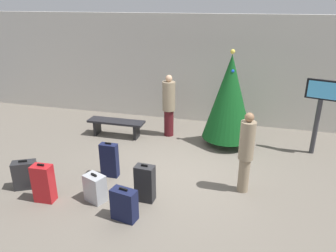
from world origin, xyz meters
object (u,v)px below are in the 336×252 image
suitcase_0 (44,183)px  suitcase_1 (109,160)px  traveller_0 (169,104)px  holiday_tree (229,97)px  suitcase_3 (124,205)px  traveller_1 (246,151)px  flight_info_kiosk (320,105)px  waiting_bench (116,124)px  suitcase_2 (95,188)px  suitcase_4 (25,175)px  suitcase_5 (145,183)px

suitcase_0 → suitcase_1: 1.47m
traveller_0 → suitcase_1: 2.75m
holiday_tree → suitcase_1: 3.51m
suitcase_0 → suitcase_3: bearing=-4.5°
holiday_tree → traveller_1: size_ratio=1.50×
holiday_tree → flight_info_kiosk: size_ratio=1.33×
waiting_bench → traveller_0: (1.45, 0.45, 0.58)m
waiting_bench → suitcase_0: size_ratio=2.02×
suitcase_2 → suitcase_4: size_ratio=0.93×
suitcase_0 → traveller_0: bearing=68.3°
suitcase_2 → suitcase_4: suitcase_4 is taller
waiting_bench → traveller_0: 1.63m
suitcase_1 → suitcase_3: 1.62m
flight_info_kiosk → traveller_0: 3.91m
traveller_1 → suitcase_4: 4.60m
suitcase_4 → waiting_bench: bearing=76.4°
traveller_1 → suitcase_3: bearing=-143.4°
suitcase_4 → suitcase_0: bearing=-24.9°
holiday_tree → flight_info_kiosk: holiday_tree is taller
suitcase_2 → suitcase_3: 0.86m
suitcase_0 → holiday_tree: bearing=48.4°
suitcase_4 → suitcase_2: bearing=-2.0°
flight_info_kiosk → suitcase_2: 5.69m
traveller_1 → suitcase_0: (-3.76, -1.37, -0.53)m
flight_info_kiosk → suitcase_3: bearing=-134.2°
flight_info_kiosk → suitcase_3: 5.37m
waiting_bench → suitcase_1: bearing=-70.3°
traveller_0 → suitcase_0: (-1.52, -3.82, -0.56)m
traveller_0 → suitcase_4: traveller_0 is taller
flight_info_kiosk → suitcase_5: 4.79m
holiday_tree → traveller_1: bearing=-76.4°
holiday_tree → suitcase_5: 3.50m
traveller_0 → suitcase_4: 4.19m
waiting_bench → suitcase_1: suitcase_1 is taller
suitcase_0 → suitcase_5: 1.98m
traveller_1 → suitcase_3: traveller_1 is taller
suitcase_2 → holiday_tree: bearing=56.3°
traveller_0 → suitcase_5: bearing=-83.3°
suitcase_0 → suitcase_2: (0.96, 0.25, -0.11)m
suitcase_1 → suitcase_0: bearing=-124.7°
traveller_0 → suitcase_1: bearing=-104.7°
holiday_tree → suitcase_2: (-2.25, -3.37, -1.06)m
holiday_tree → suitcase_3: size_ratio=4.02×
suitcase_0 → traveller_1: bearing=20.0°
suitcase_4 → traveller_1: bearing=13.4°
suitcase_2 → suitcase_0: bearing=-165.2°
suitcase_1 → suitcase_3: bearing=-56.4°
suitcase_4 → suitcase_5: size_ratio=0.82×
traveller_1 → suitcase_1: traveller_1 is taller
holiday_tree → waiting_bench: (-3.14, -0.26, -0.98)m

